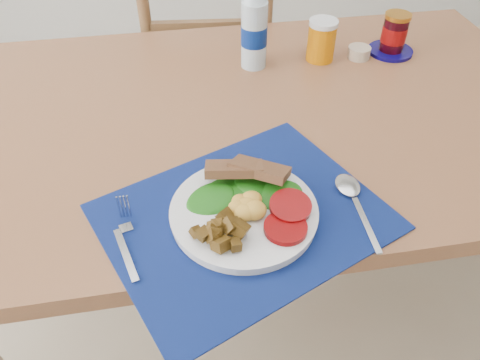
# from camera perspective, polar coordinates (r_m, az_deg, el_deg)

# --- Properties ---
(ground) EXTENTS (4.00, 4.00, 0.00)m
(ground) POSITION_cam_1_polar(r_m,az_deg,el_deg) (1.54, 4.29, -19.63)
(ground) COLOR gray
(ground) RESTS_ON ground
(table) EXTENTS (1.40, 0.90, 0.75)m
(table) POSITION_cam_1_polar(r_m,az_deg,el_deg) (1.15, 3.75, 5.32)
(table) COLOR brown
(table) RESTS_ON ground
(chair_far) EXTENTS (0.47, 0.45, 1.15)m
(chair_far) POSITION_cam_1_polar(r_m,az_deg,el_deg) (1.69, -3.87, 15.01)
(chair_far) COLOR brown
(chair_far) RESTS_ON ground
(placemat) EXTENTS (0.58, 0.52, 0.00)m
(placemat) POSITION_cam_1_polar(r_m,az_deg,el_deg) (0.83, 0.47, -4.49)
(placemat) COLOR black
(placemat) RESTS_ON table
(breakfast_plate) EXTENTS (0.26, 0.26, 0.06)m
(breakfast_plate) POSITION_cam_1_polar(r_m,az_deg,el_deg) (0.81, 0.17, -3.77)
(breakfast_plate) COLOR silver
(breakfast_plate) RESTS_ON placemat
(fork) EXTENTS (0.04, 0.17, 0.00)m
(fork) POSITION_cam_1_polar(r_m,az_deg,el_deg) (0.82, -13.73, -6.80)
(fork) COLOR #B2B5BA
(fork) RESTS_ON placemat
(spoon) EXTENTS (0.05, 0.19, 0.01)m
(spoon) POSITION_cam_1_polar(r_m,az_deg,el_deg) (0.88, 13.56, -2.01)
(spoon) COLOR #B2B5BA
(spoon) RESTS_ON placemat
(water_bottle) EXTENTS (0.07, 0.07, 0.23)m
(water_bottle) POSITION_cam_1_polar(r_m,az_deg,el_deg) (1.22, 1.73, 17.88)
(water_bottle) COLOR #ADBFCC
(water_bottle) RESTS_ON table
(juice_glass) EXTENTS (0.07, 0.07, 0.10)m
(juice_glass) POSITION_cam_1_polar(r_m,az_deg,el_deg) (1.29, 9.89, 16.31)
(juice_glass) COLOR orange
(juice_glass) RESTS_ON table
(ramekin) EXTENTS (0.06, 0.06, 0.03)m
(ramekin) POSITION_cam_1_polar(r_m,az_deg,el_deg) (1.34, 14.30, 14.84)
(ramekin) COLOR tan
(ramekin) RESTS_ON table
(jam_on_saucer) EXTENTS (0.12, 0.12, 0.11)m
(jam_on_saucer) POSITION_cam_1_polar(r_m,az_deg,el_deg) (1.37, 18.23, 16.35)
(jam_on_saucer) COLOR #09044F
(jam_on_saucer) RESTS_ON table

